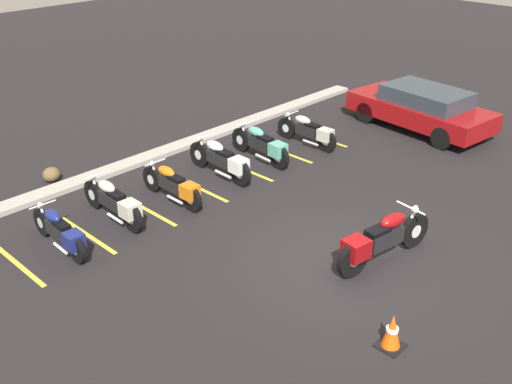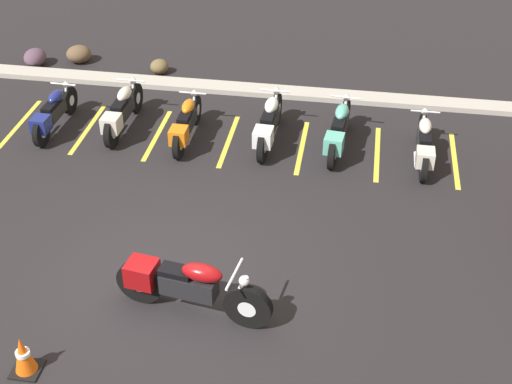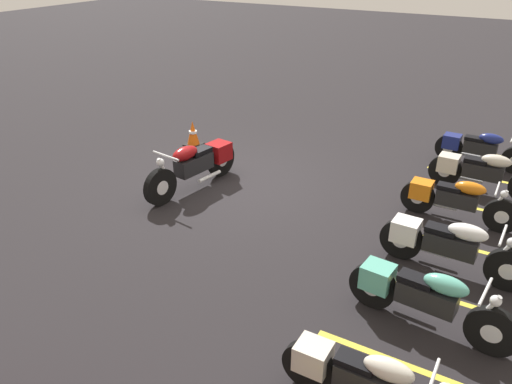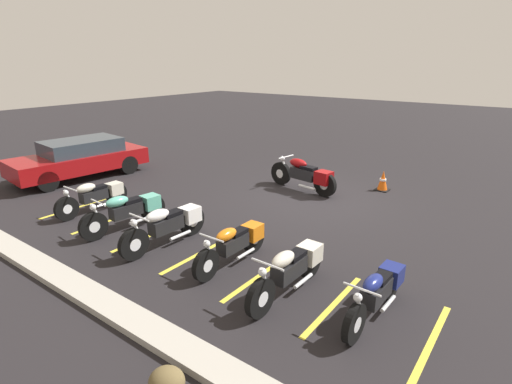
% 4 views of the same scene
% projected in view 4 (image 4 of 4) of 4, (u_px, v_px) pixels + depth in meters
% --- Properties ---
extents(ground, '(60.00, 60.00, 0.00)m').
position_uv_depth(ground, '(310.00, 199.00, 11.62)').
color(ground, black).
extents(motorcycle_maroon_featured, '(2.45, 0.80, 0.97)m').
position_uv_depth(motorcycle_maroon_featured, '(305.00, 175.00, 12.14)').
color(motorcycle_maroon_featured, black).
rests_on(motorcycle_maroon_featured, ground).
extents(parked_bike_0, '(0.57, 2.03, 0.80)m').
position_uv_depth(parked_bike_0, '(378.00, 291.00, 6.22)').
color(parked_bike_0, black).
rests_on(parked_bike_0, ground).
extents(parked_bike_1, '(0.61, 2.18, 0.86)m').
position_uv_depth(parked_bike_1, '(291.00, 268.00, 6.83)').
color(parked_bike_1, black).
rests_on(parked_bike_1, ground).
extents(parked_bike_2, '(0.58, 2.06, 0.81)m').
position_uv_depth(parked_bike_2, '(235.00, 243.00, 7.83)').
color(parked_bike_2, black).
rests_on(parked_bike_2, ground).
extents(parked_bike_3, '(0.63, 2.24, 0.88)m').
position_uv_depth(parked_bike_3, '(169.00, 224.00, 8.62)').
color(parked_bike_3, black).
rests_on(parked_bike_3, ground).
extents(parked_bike_4, '(0.64, 2.21, 0.87)m').
position_uv_depth(parked_bike_4, '(129.00, 210.00, 9.45)').
color(parked_bike_4, black).
rests_on(parked_bike_4, ground).
extents(parked_bike_5, '(0.58, 2.07, 0.81)m').
position_uv_depth(parked_bike_5, '(96.00, 195.00, 10.57)').
color(parked_bike_5, black).
rests_on(parked_bike_5, ground).
extents(car_red, '(2.26, 4.47, 1.29)m').
position_uv_depth(car_red, '(80.00, 158.00, 13.55)').
color(car_red, black).
rests_on(car_red, ground).
extents(concrete_curb, '(18.00, 0.50, 0.12)m').
position_uv_depth(concrete_curb, '(108.00, 305.00, 6.48)').
color(concrete_curb, '#A8A399').
rests_on(concrete_curb, ground).
extents(landscape_rock_2, '(0.57, 0.55, 0.37)m').
position_uv_depth(landscape_rock_2, '(167.00, 382.00, 4.78)').
color(landscape_rock_2, brown).
rests_on(landscape_rock_2, ground).
extents(traffic_cone, '(0.40, 0.40, 0.62)m').
position_uv_depth(traffic_cone, '(383.00, 181.00, 12.28)').
color(traffic_cone, black).
rests_on(traffic_cone, ground).
extents(stall_line_0, '(0.10, 2.10, 0.00)m').
position_uv_depth(stall_line_0, '(431.00, 342.00, 5.73)').
color(stall_line_0, gold).
rests_on(stall_line_0, ground).
extents(stall_line_1, '(0.10, 2.10, 0.00)m').
position_uv_depth(stall_line_1, '(333.00, 305.00, 6.59)').
color(stall_line_1, gold).
rests_on(stall_line_1, ground).
extents(stall_line_2, '(0.10, 2.10, 0.00)m').
position_uv_depth(stall_line_2, '(258.00, 276.00, 7.46)').
color(stall_line_2, gold).
rests_on(stall_line_2, ground).
extents(stall_line_3, '(0.10, 2.10, 0.00)m').
position_uv_depth(stall_line_3, '(199.00, 254.00, 8.33)').
color(stall_line_3, gold).
rests_on(stall_line_3, ground).
extents(stall_line_4, '(0.10, 2.10, 0.00)m').
position_uv_depth(stall_line_4, '(151.00, 235.00, 9.19)').
color(stall_line_4, gold).
rests_on(stall_line_4, ground).
extents(stall_line_5, '(0.10, 2.10, 0.00)m').
position_uv_depth(stall_line_5, '(111.00, 220.00, 10.06)').
color(stall_line_5, gold).
rests_on(stall_line_5, ground).
extents(stall_line_6, '(0.10, 2.10, 0.00)m').
position_uv_depth(stall_line_6, '(77.00, 207.00, 10.92)').
color(stall_line_6, gold).
rests_on(stall_line_6, ground).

